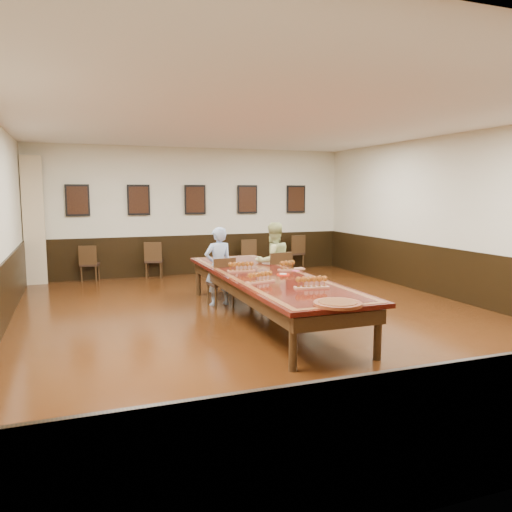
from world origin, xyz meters
name	(u,v)px	position (x,y,z in m)	size (l,w,h in m)	color
floor	(266,320)	(0.00, 0.00, -0.01)	(8.00, 10.00, 0.02)	black
ceiling	(267,120)	(0.00, 0.00, 3.21)	(8.00, 10.00, 0.02)	white
wall_back	(195,211)	(0.00, 5.01, 1.60)	(8.00, 0.02, 3.20)	beige
wall_right	(464,218)	(4.01, 0.00, 1.60)	(0.02, 10.00, 3.20)	beige
chair_man	(221,282)	(-0.43, 1.21, 0.46)	(0.43, 0.47, 0.91)	black
chair_woman	(276,277)	(0.67, 1.23, 0.48)	(0.45, 0.49, 0.97)	black
spare_chair_a	(90,263)	(-2.59, 4.79, 0.43)	(0.40, 0.44, 0.86)	black
spare_chair_b	(154,260)	(-1.10, 4.74, 0.45)	(0.42, 0.46, 0.90)	black
spare_chair_c	(247,256)	(1.31, 4.75, 0.44)	(0.41, 0.45, 0.88)	black
spare_chair_d	(294,252)	(2.69, 4.79, 0.47)	(0.44, 0.48, 0.94)	black
person_man	(218,266)	(-0.44, 1.31, 0.73)	(0.53, 0.35, 1.46)	#4B7ABD
person_woman	(273,262)	(0.66, 1.34, 0.76)	(0.75, 0.59, 1.52)	#C7D283
pink_phone	(295,271)	(0.60, 0.19, 0.76)	(0.07, 0.14, 0.01)	#FB5388
curtain	(34,221)	(-3.75, 4.82, 1.45)	(0.45, 0.18, 2.90)	#C6B188
wainscoting	(267,290)	(0.00, 0.00, 0.50)	(8.00, 10.00, 1.00)	black
conference_table	(267,283)	(0.00, 0.00, 0.61)	(1.40, 5.00, 0.76)	black
posters	(195,200)	(0.00, 4.94, 1.90)	(6.14, 0.04, 0.74)	black
flight_a	(241,267)	(-0.29, 0.45, 0.83)	(0.48, 0.18, 0.17)	#975A3F
flight_b	(290,266)	(0.54, 0.30, 0.83)	(0.49, 0.20, 0.18)	#975A3F
flight_c	(260,278)	(-0.35, -0.63, 0.83)	(0.48, 0.25, 0.17)	#975A3F
flight_d	(312,283)	(0.16, -1.31, 0.83)	(0.50, 0.22, 0.18)	#975A3F
red_plate_grp	(283,275)	(0.23, -0.14, 0.76)	(0.21, 0.21, 0.03)	red
carved_platter	(338,304)	(-0.01, -2.35, 0.77)	(0.74, 0.74, 0.05)	#5B2412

